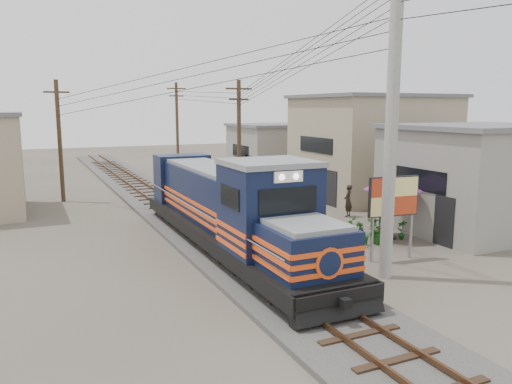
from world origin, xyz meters
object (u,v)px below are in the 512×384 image
locomotive (229,210)px  market_umbrella (393,183)px  vendor (348,201)px  billboard (394,199)px

locomotive → market_umbrella: bearing=-8.3°
market_umbrella → vendor: market_umbrella is taller
locomotive → billboard: (4.90, -3.37, 0.61)m
locomotive → vendor: (7.72, 3.33, -0.81)m
vendor → locomotive: bearing=-13.5°
billboard → market_umbrella: size_ratio=1.14×
locomotive → vendor: bearing=23.3°
billboard → vendor: billboard is taller
locomotive → market_umbrella: size_ratio=5.56×
billboard → vendor: (2.82, 6.70, -1.42)m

